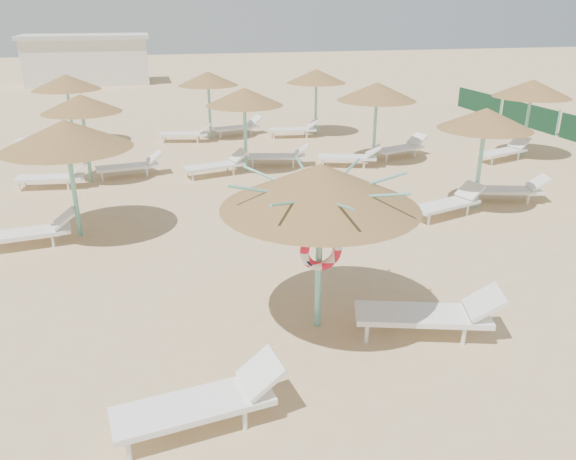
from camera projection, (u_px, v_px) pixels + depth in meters
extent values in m
plane|color=tan|center=(322.00, 332.00, 9.24)|extent=(120.00, 120.00, 0.00)
cylinder|color=#6FC1B1|center=(319.00, 262.00, 9.02)|extent=(0.11, 0.11, 2.34)
cone|color=olive|center=(320.00, 186.00, 8.55)|extent=(3.12, 3.12, 0.70)
cylinder|color=#6FC1B1|center=(320.00, 202.00, 8.65)|extent=(0.20, 0.20, 0.12)
cylinder|color=#6FC1B1|center=(364.00, 186.00, 8.73)|extent=(1.41, 0.04, 0.36)
cylinder|color=#6FC1B1|center=(341.00, 178.00, 9.14)|extent=(1.03, 1.03, 0.36)
cylinder|color=#6FC1B1|center=(307.00, 176.00, 9.21)|extent=(0.04, 1.41, 0.36)
cylinder|color=#6FC1B1|center=(280.00, 182.00, 8.91)|extent=(1.03, 1.03, 0.36)
cylinder|color=#6FC1B1|center=(275.00, 193.00, 8.40)|extent=(1.41, 0.04, 0.36)
cylinder|color=#6FC1B1|center=(297.00, 202.00, 8.00)|extent=(1.03, 1.03, 0.36)
cylinder|color=#6FC1B1|center=(335.00, 204.00, 7.92)|extent=(0.04, 1.41, 0.36)
cylinder|color=#6FC1B1|center=(364.00, 197.00, 8.23)|extent=(1.03, 1.03, 0.36)
torus|color=red|center=(321.00, 250.00, 8.84)|extent=(0.69, 0.15, 0.69)
cylinder|color=white|center=(129.00, 451.00, 6.56)|extent=(0.06, 0.06, 0.30)
cylinder|color=white|center=(123.00, 423.00, 7.01)|extent=(0.06, 0.06, 0.30)
cylinder|color=white|center=(245.00, 420.00, 7.06)|extent=(0.06, 0.06, 0.30)
cylinder|color=white|center=(233.00, 395.00, 7.52)|extent=(0.06, 0.06, 0.30)
cube|color=white|center=(194.00, 406.00, 7.01)|extent=(2.08, 0.93, 0.08)
cube|color=white|center=(261.00, 373.00, 7.24)|extent=(0.60, 0.70, 0.39)
cylinder|color=white|center=(367.00, 333.00, 8.91)|extent=(0.07, 0.07, 0.31)
cylinder|color=white|center=(364.00, 315.00, 9.43)|extent=(0.07, 0.07, 0.31)
cylinder|color=white|center=(464.00, 336.00, 8.83)|extent=(0.07, 0.07, 0.31)
cylinder|color=white|center=(456.00, 318.00, 9.35)|extent=(0.07, 0.07, 0.31)
cube|color=white|center=(422.00, 315.00, 9.05)|extent=(2.25, 1.31, 0.09)
cube|color=white|center=(485.00, 302.00, 8.90)|extent=(0.72, 0.81, 0.41)
cylinder|color=#6FC1B1|center=(74.00, 189.00, 12.73)|extent=(0.11, 0.11, 2.30)
cone|color=olive|center=(66.00, 134.00, 12.27)|extent=(2.84, 2.84, 0.64)
cylinder|color=#6FC1B1|center=(67.00, 145.00, 12.36)|extent=(0.20, 0.20, 0.12)
cylinder|color=white|center=(53.00, 241.00, 12.46)|extent=(0.06, 0.06, 0.28)
cylinder|color=white|center=(53.00, 233.00, 12.89)|extent=(0.06, 0.06, 0.28)
cube|color=white|center=(25.00, 233.00, 12.42)|extent=(1.96, 0.86, 0.08)
cube|color=white|center=(64.00, 218.00, 12.63)|extent=(0.56, 0.66, 0.36)
cylinder|color=#6FC1B1|center=(86.00, 145.00, 16.78)|extent=(0.11, 0.11, 2.30)
cone|color=olive|center=(81.00, 103.00, 16.32)|extent=(2.31, 2.31, 0.52)
cylinder|color=#6FC1B1|center=(82.00, 111.00, 16.41)|extent=(0.20, 0.20, 0.12)
cylinder|color=white|center=(20.00, 187.00, 16.21)|extent=(0.06, 0.06, 0.28)
cylinder|color=white|center=(25.00, 182.00, 16.68)|extent=(0.06, 0.06, 0.28)
cylinder|color=white|center=(68.00, 185.00, 16.37)|extent=(0.06, 0.06, 0.28)
cylinder|color=white|center=(72.00, 181.00, 16.83)|extent=(0.06, 0.06, 0.28)
cube|color=white|center=(50.00, 178.00, 16.47)|extent=(1.96, 0.85, 0.08)
cube|color=white|center=(79.00, 169.00, 16.48)|extent=(0.56, 0.66, 0.36)
cylinder|color=white|center=(102.00, 177.00, 17.18)|extent=(0.06, 0.06, 0.28)
cylinder|color=white|center=(101.00, 173.00, 17.62)|extent=(0.06, 0.06, 0.28)
cylinder|color=white|center=(147.00, 173.00, 17.64)|extent=(0.06, 0.06, 0.28)
cylinder|color=white|center=(145.00, 169.00, 18.07)|extent=(0.06, 0.06, 0.28)
cube|color=white|center=(128.00, 167.00, 17.61)|extent=(1.96, 0.85, 0.08)
cube|color=white|center=(154.00, 157.00, 17.80)|extent=(0.56, 0.66, 0.36)
cylinder|color=#6FC1B1|center=(71.00, 115.00, 21.40)|extent=(0.11, 0.11, 2.30)
cone|color=olive|center=(66.00, 82.00, 20.94)|extent=(2.52, 2.52, 0.57)
cylinder|color=#6FC1B1|center=(67.00, 88.00, 21.03)|extent=(0.20, 0.20, 0.12)
cylinder|color=white|center=(18.00, 147.00, 20.92)|extent=(0.06, 0.06, 0.28)
cylinder|color=white|center=(24.00, 144.00, 21.38)|extent=(0.06, 0.06, 0.28)
cylinder|color=white|center=(55.00, 147.00, 20.93)|extent=(0.06, 0.06, 0.28)
cylinder|color=white|center=(60.00, 144.00, 21.40)|extent=(0.06, 0.06, 0.28)
cube|color=white|center=(42.00, 140.00, 21.09)|extent=(1.99, 1.05, 0.08)
cube|color=white|center=(63.00, 134.00, 21.01)|extent=(0.61, 0.70, 0.36)
cylinder|color=#6FC1B1|center=(245.00, 135.00, 18.00)|extent=(0.11, 0.11, 2.30)
cone|color=olive|center=(244.00, 96.00, 17.54)|extent=(2.44, 2.44, 0.55)
cylinder|color=#6FC1B1|center=(244.00, 104.00, 17.63)|extent=(0.20, 0.20, 0.12)
cylinder|color=white|center=(193.00, 177.00, 17.20)|extent=(0.06, 0.06, 0.28)
cylinder|color=white|center=(187.00, 173.00, 17.61)|extent=(0.06, 0.06, 0.28)
cylinder|color=white|center=(233.00, 171.00, 17.79)|extent=(0.06, 0.06, 0.28)
cylinder|color=white|center=(227.00, 167.00, 18.20)|extent=(0.06, 0.06, 0.28)
cube|color=white|center=(214.00, 166.00, 17.69)|extent=(1.99, 1.06, 0.08)
cube|color=white|center=(238.00, 155.00, 17.98)|extent=(0.62, 0.70, 0.36)
cylinder|color=white|center=(253.00, 164.00, 18.66)|extent=(0.06, 0.06, 0.28)
cylinder|color=white|center=(253.00, 160.00, 19.12)|extent=(0.06, 0.06, 0.28)
cylinder|color=white|center=(293.00, 164.00, 18.66)|extent=(0.06, 0.06, 0.28)
cylinder|color=white|center=(293.00, 160.00, 19.13)|extent=(0.06, 0.06, 0.28)
cube|color=white|center=(277.00, 156.00, 18.82)|extent=(1.99, 1.06, 0.08)
cube|color=white|center=(302.00, 149.00, 18.74)|extent=(0.62, 0.70, 0.36)
cylinder|color=#6FC1B1|center=(210.00, 110.00, 22.48)|extent=(0.11, 0.11, 2.30)
cone|color=olive|center=(208.00, 78.00, 22.02)|extent=(2.36, 2.36, 0.53)
cylinder|color=#6FC1B1|center=(208.00, 84.00, 22.11)|extent=(0.20, 0.20, 0.12)
cylinder|color=white|center=(163.00, 140.00, 21.99)|extent=(0.06, 0.06, 0.28)
cylinder|color=white|center=(165.00, 137.00, 22.45)|extent=(0.06, 0.06, 0.28)
cylinder|color=white|center=(197.00, 140.00, 22.02)|extent=(0.06, 0.06, 0.28)
cylinder|color=white|center=(199.00, 137.00, 22.48)|extent=(0.06, 0.06, 0.28)
cube|color=white|center=(184.00, 134.00, 22.17)|extent=(1.99, 1.03, 0.08)
cube|color=white|center=(205.00, 128.00, 22.10)|extent=(0.61, 0.69, 0.36)
cylinder|color=white|center=(220.00, 135.00, 22.83)|extent=(0.06, 0.06, 0.28)
cylinder|color=white|center=(216.00, 133.00, 23.24)|extent=(0.06, 0.06, 0.28)
cylinder|color=white|center=(251.00, 132.00, 23.40)|extent=(0.06, 0.06, 0.28)
cylinder|color=white|center=(246.00, 130.00, 23.81)|extent=(0.06, 0.06, 0.28)
cube|color=white|center=(236.00, 128.00, 23.31)|extent=(1.99, 1.03, 0.08)
cube|color=white|center=(255.00, 120.00, 23.58)|extent=(0.61, 0.69, 0.36)
cylinder|color=#6FC1B1|center=(480.00, 166.00, 14.53)|extent=(0.11, 0.11, 2.30)
cone|color=olive|center=(486.00, 119.00, 14.07)|extent=(2.36, 2.36, 0.53)
cylinder|color=#6FC1B1|center=(485.00, 128.00, 14.16)|extent=(0.20, 0.20, 0.12)
cylinder|color=white|center=(429.00, 220.00, 13.70)|extent=(0.06, 0.06, 0.28)
cylinder|color=white|center=(415.00, 214.00, 14.10)|extent=(0.06, 0.06, 0.28)
cylinder|color=white|center=(467.00, 210.00, 14.35)|extent=(0.06, 0.06, 0.28)
cylinder|color=white|center=(453.00, 205.00, 14.75)|extent=(0.06, 0.06, 0.28)
cube|color=white|center=(446.00, 205.00, 14.22)|extent=(2.00, 1.15, 0.08)
cube|color=white|center=(470.00, 190.00, 14.54)|extent=(0.64, 0.72, 0.36)
cylinder|color=white|center=(477.00, 199.00, 15.23)|extent=(0.06, 0.06, 0.28)
cylinder|color=white|center=(473.00, 193.00, 15.69)|extent=(0.06, 0.06, 0.28)
cylinder|color=white|center=(528.00, 200.00, 15.16)|extent=(0.06, 0.06, 0.28)
cylinder|color=white|center=(522.00, 194.00, 15.63)|extent=(0.06, 0.06, 0.28)
cube|color=white|center=(505.00, 190.00, 15.35)|extent=(2.00, 1.15, 0.08)
cube|color=white|center=(538.00, 182.00, 15.23)|extent=(0.64, 0.72, 0.36)
cylinder|color=#6FC1B1|center=(375.00, 129.00, 19.03)|extent=(0.11, 0.11, 2.30)
cone|color=olive|center=(377.00, 91.00, 18.57)|extent=(2.64, 2.64, 0.59)
cylinder|color=#6FC1B1|center=(377.00, 99.00, 18.66)|extent=(0.20, 0.20, 0.12)
cylinder|color=white|center=(323.00, 164.00, 18.61)|extent=(0.06, 0.06, 0.28)
cylinder|color=white|center=(323.00, 160.00, 19.07)|extent=(0.06, 0.06, 0.28)
cylinder|color=white|center=(364.00, 165.00, 18.52)|extent=(0.06, 0.06, 0.28)
cylinder|color=white|center=(363.00, 161.00, 18.98)|extent=(0.06, 0.06, 0.28)
cube|color=white|center=(347.00, 157.00, 18.72)|extent=(2.00, 1.19, 0.08)
cube|color=white|center=(373.00, 151.00, 18.58)|extent=(0.65, 0.72, 0.36)
cylinder|color=white|center=(387.00, 158.00, 19.33)|extent=(0.06, 0.06, 0.28)
cylinder|color=white|center=(377.00, 155.00, 19.72)|extent=(0.06, 0.06, 0.28)
cylinder|color=white|center=(415.00, 153.00, 20.00)|extent=(0.06, 0.06, 0.28)
cylinder|color=white|center=(405.00, 150.00, 20.39)|extent=(0.06, 0.06, 0.28)
cube|color=white|center=(399.00, 149.00, 19.86)|extent=(2.00, 1.19, 0.08)
cube|color=white|center=(417.00, 139.00, 20.19)|extent=(0.65, 0.72, 0.36)
cylinder|color=#6FC1B1|center=(316.00, 106.00, 23.25)|extent=(0.11, 0.11, 2.30)
cone|color=olive|center=(316.00, 76.00, 22.79)|extent=(2.42, 2.42, 0.54)
cylinder|color=#6FC1B1|center=(316.00, 82.00, 22.88)|extent=(0.20, 0.20, 0.12)
cylinder|color=white|center=(274.00, 136.00, 22.70)|extent=(0.06, 0.06, 0.28)
cylinder|color=white|center=(273.00, 133.00, 23.16)|extent=(0.06, 0.06, 0.28)
cylinder|color=white|center=(307.00, 135.00, 22.84)|extent=(0.06, 0.06, 0.28)
cylinder|color=white|center=(305.00, 132.00, 23.30)|extent=(0.06, 0.06, 0.28)
cube|color=white|center=(293.00, 130.00, 22.94)|extent=(1.97, 0.87, 0.08)
cube|color=white|center=(313.00, 123.00, 22.94)|extent=(0.56, 0.66, 0.36)
cylinder|color=#6FC1B1|center=(527.00, 124.00, 19.72)|extent=(0.11, 0.11, 2.30)
cone|color=olive|center=(532.00, 88.00, 19.27)|extent=(2.63, 2.63, 0.59)
cylinder|color=#6FC1B1|center=(531.00, 95.00, 19.35)|extent=(0.20, 0.20, 0.12)
cylinder|color=white|center=(492.00, 162.00, 18.90)|extent=(0.06, 0.06, 0.28)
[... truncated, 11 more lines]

